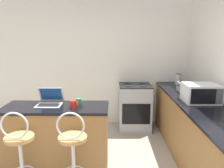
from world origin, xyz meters
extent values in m
cube|color=silver|center=(0.00, 2.57, 1.30)|extent=(12.00, 0.06, 2.60)
cube|color=olive|center=(-0.38, 0.80, 0.45)|extent=(1.42, 0.54, 0.89)
cube|color=black|center=(-0.38, 0.80, 0.91)|extent=(1.45, 0.57, 0.03)
cube|color=olive|center=(1.67, 1.02, 0.45)|extent=(0.65, 3.04, 0.89)
cube|color=black|center=(1.67, 1.02, 0.91)|extent=(0.68, 3.07, 0.03)
cylinder|color=silver|center=(-0.70, 0.31, 0.35)|extent=(0.04, 0.04, 0.68)
cylinder|color=#B7844C|center=(-0.70, 0.31, 0.70)|extent=(0.34, 0.34, 0.04)
torus|color=silver|center=(-0.70, 0.22, 0.89)|extent=(0.32, 0.02, 0.32)
cylinder|color=silver|center=(-0.07, 0.31, 0.35)|extent=(0.04, 0.04, 0.68)
cylinder|color=#B7844C|center=(-0.07, 0.31, 0.70)|extent=(0.34, 0.34, 0.04)
torus|color=silver|center=(-0.07, 0.22, 0.89)|extent=(0.32, 0.02, 0.32)
cube|color=#B7BABF|center=(-0.49, 0.84, 0.93)|extent=(0.34, 0.26, 0.01)
cube|color=black|center=(-0.49, 0.82, 0.94)|extent=(0.29, 0.14, 0.00)
cube|color=#B7BABF|center=(-0.49, 0.98, 1.05)|extent=(0.34, 0.12, 0.22)
cube|color=#19478C|center=(-0.49, 0.98, 1.05)|extent=(0.30, 0.10, 0.18)
cube|color=silver|center=(1.69, 1.03, 1.06)|extent=(0.49, 0.38, 0.27)
cube|color=black|center=(1.64, 0.83, 1.06)|extent=(0.34, 0.01, 0.21)
cube|color=#4C4C51|center=(1.86, 0.83, 1.06)|extent=(0.10, 0.01, 0.21)
cube|color=#9EA3A8|center=(1.64, 1.63, 1.01)|extent=(0.19, 0.26, 0.17)
cube|color=black|center=(1.60, 1.63, 1.10)|extent=(0.04, 0.18, 0.00)
cube|color=black|center=(1.68, 1.63, 1.10)|extent=(0.04, 0.18, 0.00)
cube|color=black|center=(1.53, 1.63, 1.04)|extent=(0.02, 0.02, 0.02)
cube|color=#9EA3A8|center=(0.85, 2.22, 0.45)|extent=(0.63, 0.60, 0.91)
cube|color=black|center=(0.85, 1.91, 0.42)|extent=(0.54, 0.01, 0.41)
cube|color=black|center=(0.85, 2.22, 0.92)|extent=(0.63, 0.60, 0.02)
cylinder|color=black|center=(0.71, 2.10, 0.93)|extent=(0.11, 0.11, 0.01)
cylinder|color=black|center=(0.99, 2.10, 0.93)|extent=(0.11, 0.11, 0.01)
cylinder|color=black|center=(0.71, 2.34, 0.93)|extent=(0.11, 0.11, 0.01)
cylinder|color=black|center=(0.99, 2.34, 0.93)|extent=(0.11, 0.11, 0.01)
cylinder|color=red|center=(-0.13, 0.74, 0.98)|extent=(0.09, 0.09, 0.10)
torus|color=red|center=(-0.07, 0.74, 0.98)|extent=(0.01, 0.06, 0.06)
cylinder|color=silver|center=(1.73, 2.30, 1.03)|extent=(0.10, 0.10, 0.20)
cylinder|color=olive|center=(1.73, 2.30, 1.14)|extent=(0.11, 0.11, 0.02)
cylinder|color=#338447|center=(-0.08, 0.89, 0.97)|extent=(0.08, 0.08, 0.09)
torus|color=#338447|center=(-0.03, 0.89, 0.97)|extent=(0.01, 0.06, 0.06)
camera|label=1|loc=(0.41, -2.06, 1.84)|focal=35.00mm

